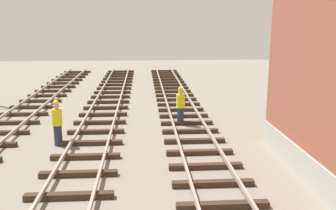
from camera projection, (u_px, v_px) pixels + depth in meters
track_worker_foreground at (180, 106)px, 17.47m from camera, size 0.40×0.40×1.87m
track_worker_distant at (57, 123)px, 14.54m from camera, size 0.40×0.40×1.87m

